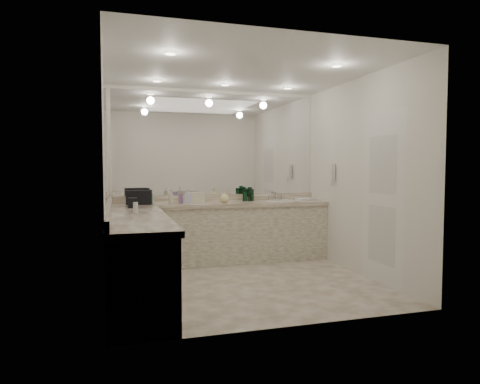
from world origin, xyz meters
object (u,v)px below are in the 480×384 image
object	(u,v)px
black_toiletry_bag	(139,197)
soap_bottle_b	(188,196)
hand_towel	(305,199)
soap_bottle_a	(171,197)
sink	(281,201)
soap_bottle_c	(224,196)
wall_phone	(332,172)
cream_cosmetic_case	(195,198)

from	to	relation	value
black_toiletry_bag	soap_bottle_b	world-z (taller)	soap_bottle_b
hand_towel	soap_bottle_a	distance (m)	2.06
sink	soap_bottle_a	xyz separation A→B (m)	(-1.70, -0.01, 0.10)
soap_bottle_a	soap_bottle_c	world-z (taller)	soap_bottle_a
wall_phone	cream_cosmetic_case	distance (m)	2.04
hand_towel	soap_bottle_a	bearing A→B (deg)	177.65
cream_cosmetic_case	sink	bearing A→B (deg)	12.98
soap_bottle_b	cream_cosmetic_case	bearing A→B (deg)	27.69
hand_towel	soap_bottle_b	xyz separation A→B (m)	(-1.82, 0.01, 0.08)
cream_cosmetic_case	black_toiletry_bag	bearing A→B (deg)	-168.99
wall_phone	soap_bottle_c	xyz separation A→B (m)	(-1.52, 0.44, -0.36)
cream_cosmetic_case	soap_bottle_a	xyz separation A→B (m)	(-0.35, 0.02, 0.02)
sink	wall_phone	xyz separation A→B (m)	(0.61, -0.50, 0.46)
black_toiletry_bag	cream_cosmetic_case	bearing A→B (deg)	-0.66
black_toiletry_bag	hand_towel	distance (m)	2.50
cream_cosmetic_case	soap_bottle_c	distance (m)	0.43
wall_phone	soap_bottle_c	distance (m)	1.63
soap_bottle_b	soap_bottle_c	size ratio (longest dim) A/B	1.14
soap_bottle_b	black_toiletry_bag	bearing A→B (deg)	174.08
sink	wall_phone	size ratio (longest dim) A/B	1.83
wall_phone	soap_bottle_b	world-z (taller)	wall_phone
soap_bottle_c	soap_bottle_b	bearing A→B (deg)	-176.40
sink	black_toiletry_bag	bearing A→B (deg)	-179.42
wall_phone	soap_bottle_b	size ratio (longest dim) A/B	1.18
wall_phone	soap_bottle_b	distance (m)	2.14
cream_cosmetic_case	soap_bottle_b	world-z (taller)	soap_bottle_b
wall_phone	black_toiletry_bag	xyz separation A→B (m)	(-2.75, 0.48, -0.35)
soap_bottle_a	sink	bearing A→B (deg)	0.48
wall_phone	soap_bottle_a	world-z (taller)	wall_phone
black_toiletry_bag	soap_bottle_a	xyz separation A→B (m)	(0.44, 0.01, -0.00)
wall_phone	cream_cosmetic_case	xyz separation A→B (m)	(-1.95, 0.47, -0.37)
sink	soap_bottle_c	world-z (taller)	soap_bottle_c
soap_bottle_c	cream_cosmetic_case	bearing A→B (deg)	176.42
cream_cosmetic_case	soap_bottle_c	size ratio (longest dim) A/B	1.56
black_toiletry_bag	soap_bottle_c	xyz separation A→B (m)	(1.22, -0.04, -0.01)
sink	black_toiletry_bag	xyz separation A→B (m)	(-2.14, -0.02, 0.10)
black_toiletry_bag	cream_cosmetic_case	size ratio (longest dim) A/B	1.23
soap_bottle_c	wall_phone	bearing A→B (deg)	-16.21
hand_towel	soap_bottle_a	size ratio (longest dim) A/B	1.25
wall_phone	soap_bottle_c	size ratio (longest dim) A/B	1.35
cream_cosmetic_case	soap_bottle_b	size ratio (longest dim) A/B	1.37
cream_cosmetic_case	soap_bottle_c	xyz separation A→B (m)	(0.43, -0.03, 0.01)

